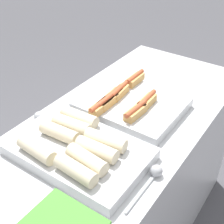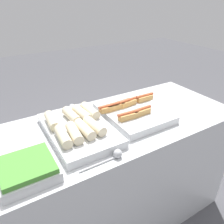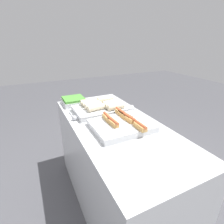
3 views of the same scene
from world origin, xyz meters
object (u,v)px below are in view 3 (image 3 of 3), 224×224
at_px(tray_wraps, 102,108).
at_px(serving_spoon_near, 74,118).
at_px(serving_spoon_far, 131,107).
at_px(tray_side_front, 74,101).
at_px(tray_hotdogs, 121,124).

relative_size(tray_wraps, serving_spoon_near, 2.29).
height_order(serving_spoon_near, serving_spoon_far, same).
bearing_deg(serving_spoon_far, tray_side_front, -128.27).
xyz_separation_m(tray_hotdogs, serving_spoon_near, (-0.32, -0.30, -0.01)).
height_order(tray_wraps, tray_side_front, tray_wraps).
bearing_deg(serving_spoon_far, tray_hotdogs, -41.65).
relative_size(serving_spoon_near, serving_spoon_far, 1.04).
distance_m(tray_side_front, serving_spoon_far, 0.63).
height_order(tray_hotdogs, tray_side_front, tray_hotdogs).
relative_size(tray_side_front, serving_spoon_near, 1.06).
height_order(tray_wraps, serving_spoon_near, tray_wraps).
distance_m(tray_side_front, serving_spoon_near, 0.40).
height_order(tray_hotdogs, serving_spoon_near, tray_hotdogs).
bearing_deg(tray_hotdogs, serving_spoon_near, -137.01).
bearing_deg(serving_spoon_near, serving_spoon_far, 90.29).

